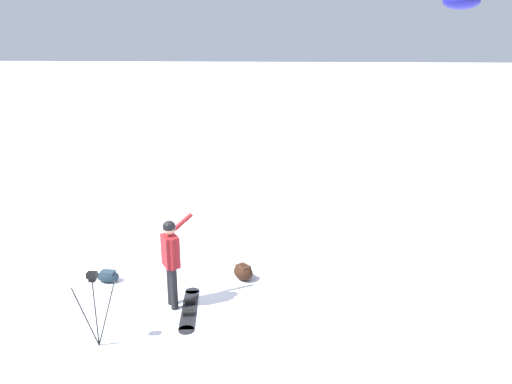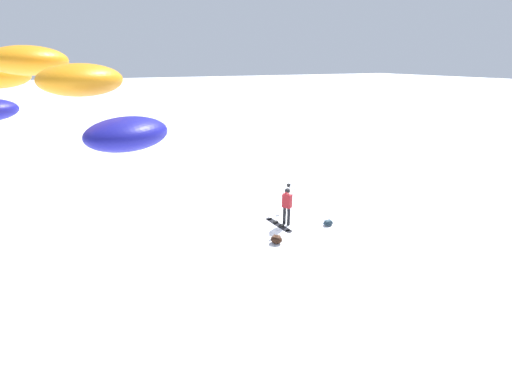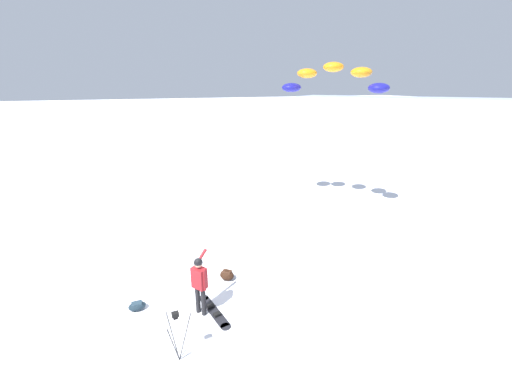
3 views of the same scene
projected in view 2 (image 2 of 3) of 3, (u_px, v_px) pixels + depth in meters
ground_plane at (299, 229)px, 15.02m from camera, size 300.00×300.00×0.00m
snowboarder at (287, 202)px, 15.00m from camera, size 0.72×0.60×1.82m
snowboard at (279, 225)px, 15.35m from camera, size 1.76×0.53×0.10m
traction_kite at (36, 92)px, 5.33m from camera, size 4.95×3.79×1.35m
gear_bag_large at (276, 239)px, 13.77m from camera, size 0.60×0.61×0.35m
camera_tripod at (288, 191)px, 16.63m from camera, size 0.63×0.62×1.38m
gear_bag_small at (328, 223)px, 15.29m from camera, size 0.34×0.50×0.25m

